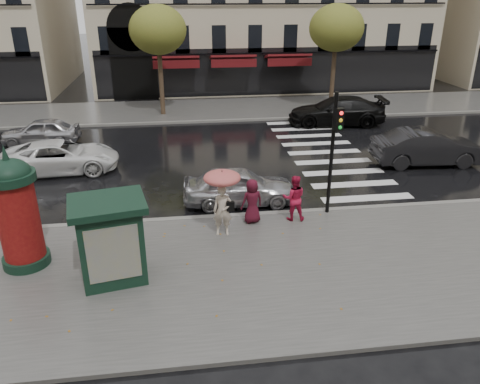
{
  "coord_description": "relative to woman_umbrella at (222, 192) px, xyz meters",
  "views": [
    {
      "loc": [
        -1.1,
        -11.65,
        7.42
      ],
      "look_at": [
        0.69,
        1.5,
        1.64
      ],
      "focal_mm": 35.0,
      "sensor_mm": 36.0,
      "label": 1
    }
  ],
  "objects": [
    {
      "name": "ground",
      "position": [
        -0.16,
        -1.68,
        -1.59
      ],
      "size": [
        160.0,
        160.0,
        0.0
      ],
      "primitive_type": "plane",
      "color": "black",
      "rests_on": "ground"
    },
    {
      "name": "near_sidewalk",
      "position": [
        -0.16,
        -2.18,
        -1.53
      ],
      "size": [
        90.0,
        7.0,
        0.12
      ],
      "primitive_type": "cube",
      "color": "#474744",
      "rests_on": "ground"
    },
    {
      "name": "far_sidewalk",
      "position": [
        -0.16,
        17.32,
        -1.53
      ],
      "size": [
        90.0,
        6.0,
        0.12
      ],
      "primitive_type": "cube",
      "color": "#474744",
      "rests_on": "ground"
    },
    {
      "name": "near_kerb",
      "position": [
        -0.16,
        1.32,
        -1.52
      ],
      "size": [
        90.0,
        0.25,
        0.14
      ],
      "primitive_type": "cube",
      "color": "slate",
      "rests_on": "ground"
    },
    {
      "name": "far_kerb",
      "position": [
        -0.16,
        14.32,
        -1.52
      ],
      "size": [
        90.0,
        0.25,
        0.14
      ],
      "primitive_type": "cube",
      "color": "slate",
      "rests_on": "ground"
    },
    {
      "name": "zebra_crossing",
      "position": [
        5.84,
        7.92,
        -1.59
      ],
      "size": [
        3.6,
        11.75,
        0.01
      ],
      "primitive_type": "cube",
      "color": "silver",
      "rests_on": "ground"
    },
    {
      "name": "tree_far_left",
      "position": [
        -2.16,
        16.32,
        3.58
      ],
      "size": [
        3.4,
        3.4,
        6.64
      ],
      "color": "#38281C",
      "rests_on": "ground"
    },
    {
      "name": "tree_far_right",
      "position": [
        8.84,
        16.32,
        3.58
      ],
      "size": [
        3.4,
        3.4,
        6.64
      ],
      "color": "#38281C",
      "rests_on": "ground"
    },
    {
      "name": "woman_umbrella",
      "position": [
        0.0,
        0.0,
        0.0
      ],
      "size": [
        1.16,
        1.16,
        2.23
      ],
      "color": "beige",
      "rests_on": "near_sidewalk"
    },
    {
      "name": "woman_red",
      "position": [
        2.5,
        0.72,
        -0.67
      ],
      "size": [
        0.85,
        0.71,
        1.61
      ],
      "primitive_type": "imported",
      "rotation": [
        0.0,
        0.0,
        3.01
      ],
      "color": "#B7163B",
      "rests_on": "near_sidewalk"
    },
    {
      "name": "man_burgundy",
      "position": [
        1.06,
        0.72,
        -0.7
      ],
      "size": [
        0.86,
        0.68,
        1.54
      ],
      "primitive_type": "imported",
      "rotation": [
        0.0,
        0.0,
        3.42
      ],
      "color": "#4A0E1E",
      "rests_on": "near_sidewalk"
    },
    {
      "name": "morris_column",
      "position": [
        -5.79,
        -1.02,
        0.25
      ],
      "size": [
        1.34,
        1.34,
        3.6
      ],
      "color": "black",
      "rests_on": "near_sidewalk"
    },
    {
      "name": "traffic_light",
      "position": [
        3.87,
        1.04,
        1.12
      ],
      "size": [
        0.31,
        0.42,
        4.27
      ],
      "color": "black",
      "rests_on": "near_sidewalk"
    },
    {
      "name": "newsstand",
      "position": [
        -3.19,
        -2.09,
        -0.28
      ],
      "size": [
        2.2,
        1.96,
        2.32
      ],
      "color": "black",
      "rests_on": "near_sidewalk"
    },
    {
      "name": "car_silver",
      "position": [
        0.86,
        2.52,
        -0.89
      ],
      "size": [
        4.19,
        1.8,
        1.41
      ],
      "primitive_type": "imported",
      "rotation": [
        0.0,
        0.0,
        1.54
      ],
      "color": "#B2B3B7",
      "rests_on": "ground"
    },
    {
      "name": "car_darkgrey",
      "position": [
        9.93,
        5.62,
        -0.78
      ],
      "size": [
        5.01,
        2.02,
        1.62
      ],
      "primitive_type": "imported",
      "rotation": [
        0.0,
        0.0,
        1.51
      ],
      "color": "black",
      "rests_on": "ground"
    },
    {
      "name": "car_white",
      "position": [
        -6.44,
        6.87,
        -0.9
      ],
      "size": [
        5.14,
        2.67,
        1.38
      ],
      "primitive_type": "imported",
      "rotation": [
        0.0,
        0.0,
        1.65
      ],
      "color": "white",
      "rests_on": "ground"
    },
    {
      "name": "car_black",
      "position": [
        8.05,
        12.83,
        -0.78
      ],
      "size": [
        5.84,
        2.93,
        1.63
      ],
      "primitive_type": "imported",
      "rotation": [
        0.0,
        0.0,
        -1.69
      ],
      "color": "black",
      "rests_on": "ground"
    },
    {
      "name": "car_far_silver",
      "position": [
        -8.32,
        11.24,
        -0.93
      ],
      "size": [
        3.91,
        1.65,
        1.32
      ],
      "primitive_type": "imported",
      "rotation": [
        0.0,
        0.0,
        -1.59
      ],
      "color": "#AFAEB3",
      "rests_on": "ground"
    }
  ]
}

